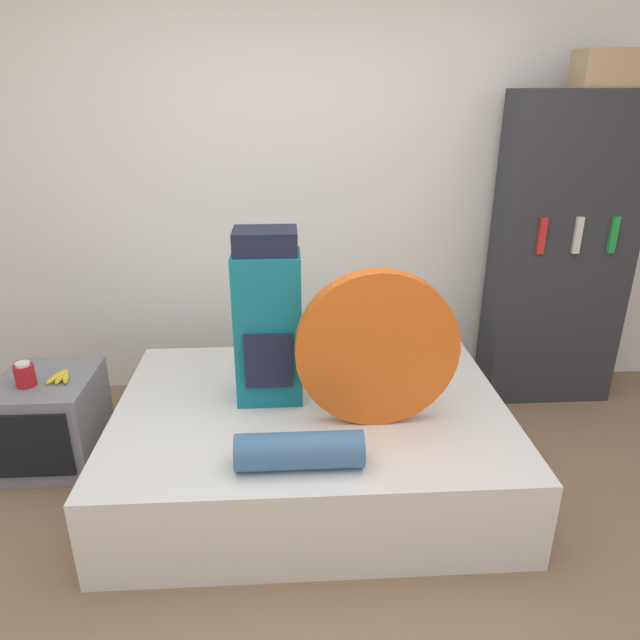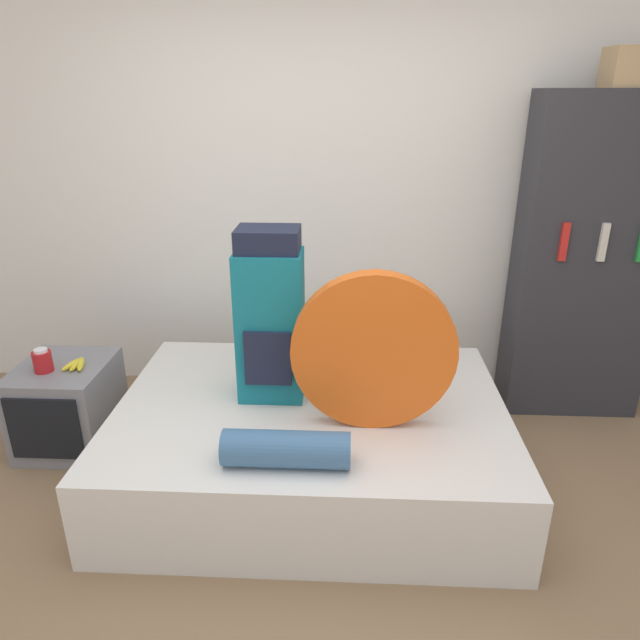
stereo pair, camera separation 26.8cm
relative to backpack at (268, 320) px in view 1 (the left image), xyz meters
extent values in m
plane|color=#846647|center=(0.21, -0.90, -0.85)|extent=(16.00, 16.00, 0.00)
cube|color=white|center=(0.21, 1.00, 0.45)|extent=(8.00, 0.05, 2.60)
cube|color=silver|center=(0.20, -0.09, -0.64)|extent=(1.93, 1.41, 0.43)
cube|color=#14707F|center=(0.00, 0.00, -0.04)|extent=(0.32, 0.24, 0.75)
cube|color=#191E33|center=(0.00, 0.01, 0.39)|extent=(0.30, 0.22, 0.11)
cube|color=#191E33|center=(0.00, -0.13, -0.16)|extent=(0.23, 0.03, 0.27)
cylinder|color=#E05B19|center=(0.50, -0.26, -0.05)|extent=(0.74, 0.09, 0.74)
cylinder|color=#3D668E|center=(0.13, -0.60, -0.34)|extent=(0.53, 0.16, 0.16)
cube|color=gray|center=(-1.18, 0.15, -0.61)|extent=(0.48, 0.52, 0.49)
cube|color=black|center=(-1.18, -0.12, -0.60)|extent=(0.38, 0.02, 0.35)
cylinder|color=#B2191E|center=(-1.24, 0.08, -0.31)|extent=(0.10, 0.10, 0.11)
cylinder|color=white|center=(-1.24, 0.08, -0.24)|extent=(0.07, 0.07, 0.02)
ellipsoid|color=yellow|center=(-1.11, 0.14, -0.35)|extent=(0.08, 0.16, 0.03)
ellipsoid|color=yellow|center=(-1.09, 0.14, -0.35)|extent=(0.03, 0.16, 0.03)
ellipsoid|color=yellow|center=(-1.06, 0.14, -0.35)|extent=(0.08, 0.16, 0.03)
cube|color=#2D2D33|center=(1.78, 0.74, 0.10)|extent=(0.80, 0.32, 1.90)
cube|color=red|center=(1.56, 0.56, 0.26)|extent=(0.04, 0.02, 0.21)
cube|color=beige|center=(1.78, 0.56, 0.26)|extent=(0.04, 0.02, 0.21)
cube|color=#1E8E38|center=(1.99, 0.56, 0.26)|extent=(0.04, 0.02, 0.21)
cube|color=tan|center=(1.88, 0.71, 1.15)|extent=(0.38, 0.21, 0.20)
camera|label=1|loc=(0.10, -2.57, 1.03)|focal=32.00mm
camera|label=2|loc=(0.37, -2.57, 1.03)|focal=32.00mm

